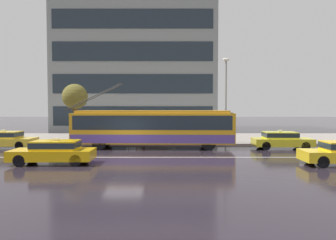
{
  "coord_description": "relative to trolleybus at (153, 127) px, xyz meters",
  "views": [
    {
      "loc": [
        2.9,
        -20.04,
        3.06
      ],
      "look_at": [
        2.9,
        3.86,
        2.08
      ],
      "focal_mm": 33.08,
      "sensor_mm": 36.0,
      "label": 1
    }
  ],
  "objects": [
    {
      "name": "ground_plane",
      "position": [
        -1.81,
        -3.08,
        -1.56
      ],
      "size": [
        160.0,
        160.0,
        0.0
      ],
      "primitive_type": "plane",
      "color": "#262028"
    },
    {
      "name": "sidewalk_slab",
      "position": [
        -1.81,
        6.6,
        -1.49
      ],
      "size": [
        80.0,
        10.0,
        0.14
      ],
      "primitive_type": "cube",
      "color": "gray",
      "rests_on": "ground_plane"
    },
    {
      "name": "lane_centre_line",
      "position": [
        -1.81,
        -4.28,
        -1.56
      ],
      "size": [
        72.0,
        0.14,
        0.01
      ],
      "primitive_type": "cube",
      "color": "silver",
      "rests_on": "ground_plane"
    },
    {
      "name": "trolleybus",
      "position": [
        0.0,
        0.0,
        0.0
      ],
      "size": [
        12.6,
        2.87,
        4.84
      ],
      "color": "gold",
      "rests_on": "ground_plane"
    },
    {
      "name": "taxi_queued_behind_bus",
      "position": [
        -11.07,
        -0.13,
        -0.86
      ],
      "size": [
        4.25,
        1.81,
        1.39
      ],
      "color": "yellow",
      "rests_on": "ground_plane"
    },
    {
      "name": "taxi_oncoming_near",
      "position": [
        -5.08,
        -6.48,
        -0.86
      ],
      "size": [
        4.41,
        1.86,
        1.39
      ],
      "color": "#EBB00F",
      "rests_on": "ground_plane"
    },
    {
      "name": "taxi_ahead_of_bus",
      "position": [
        9.44,
        -0.45,
        -0.86
      ],
      "size": [
        4.26,
        1.88,
        1.39
      ],
      "color": "yellow",
      "rests_on": "ground_plane"
    },
    {
      "name": "bus_shelter",
      "position": [
        -0.33,
        3.15,
        0.51
      ],
      "size": [
        4.17,
        1.89,
        2.53
      ],
      "color": "gray",
      "rests_on": "sidewalk_slab"
    },
    {
      "name": "pedestrian_at_shelter",
      "position": [
        -1.6,
        3.81,
        -0.43
      ],
      "size": [
        0.39,
        0.39,
        1.69
      ],
      "color": "black",
      "rests_on": "sidewalk_slab"
    },
    {
      "name": "pedestrian_approaching_curb",
      "position": [
        -0.93,
        2.92,
        0.25
      ],
      "size": [
        1.58,
        1.58,
        2.03
      ],
      "color": "black",
      "rests_on": "sidewalk_slab"
    },
    {
      "name": "street_lamp",
      "position": [
        5.93,
        2.74,
        2.7
      ],
      "size": [
        0.6,
        0.32,
        7.02
      ],
      "color": "gray",
      "rests_on": "sidewalk_slab"
    },
    {
      "name": "street_tree_bare",
      "position": [
        -7.02,
        3.84,
        2.37
      ],
      "size": [
        2.19,
        2.24,
        4.96
      ],
      "color": "brown",
      "rests_on": "sidewalk_slab"
    },
    {
      "name": "office_tower_corner_left",
      "position": [
        -3.01,
        20.04,
        11.8
      ],
      "size": [
        20.13,
        14.49,
        26.72
      ],
      "color": "gray",
      "rests_on": "ground_plane"
    }
  ]
}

